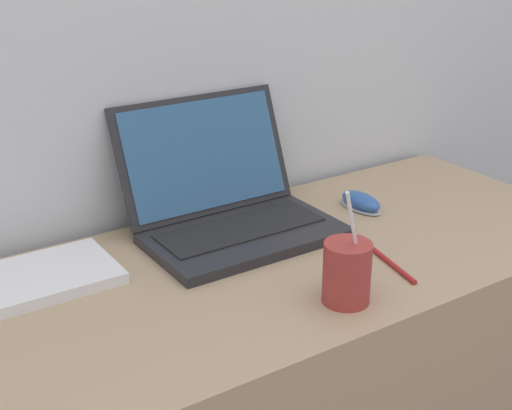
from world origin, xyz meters
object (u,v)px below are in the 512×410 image
(computer_mouse, at_px, (361,202))
(pen, at_px, (392,265))
(laptop, at_px, (228,203))
(drink_cup, at_px, (347,271))

(computer_mouse, relative_size, pen, 0.78)
(laptop, bearing_deg, pen, -61.75)
(laptop, relative_size, computer_mouse, 3.30)
(drink_cup, distance_m, pen, 0.16)
(drink_cup, xyz_separation_m, computer_mouse, (0.28, 0.28, -0.04))
(laptop, xyz_separation_m, computer_mouse, (0.29, -0.06, -0.04))
(pen, bearing_deg, laptop, 118.25)
(drink_cup, bearing_deg, laptop, 91.97)
(laptop, height_order, computer_mouse, laptop)
(drink_cup, xyz_separation_m, pen, (0.15, 0.05, -0.05))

